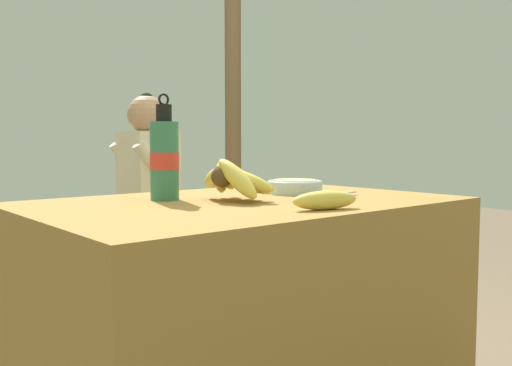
# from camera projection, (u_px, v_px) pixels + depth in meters

# --- Properties ---
(market_counter) EXTENTS (1.13, 0.75, 0.71)m
(market_counter) POSITION_uv_depth(u_px,v_px,m) (245.00, 327.00, 1.50)
(market_counter) COLOR olive
(market_counter) RESTS_ON ground_plane
(banana_bunch_ripe) EXTENTS (0.16, 0.26, 0.13)m
(banana_bunch_ripe) POSITION_uv_depth(u_px,v_px,m) (232.00, 178.00, 1.45)
(banana_bunch_ripe) COLOR #4C381E
(banana_bunch_ripe) RESTS_ON market_counter
(serving_bowl) EXTENTS (0.17, 0.17, 0.04)m
(serving_bowl) POSITION_uv_depth(u_px,v_px,m) (295.00, 186.00, 1.67)
(serving_bowl) COLOR silver
(serving_bowl) RESTS_ON market_counter
(water_bottle) EXTENTS (0.08, 0.08, 0.29)m
(water_bottle) POSITION_uv_depth(u_px,v_px,m) (164.00, 158.00, 1.47)
(water_bottle) COLOR #337556
(water_bottle) RESTS_ON market_counter
(loose_banana_front) EXTENTS (0.18, 0.09, 0.04)m
(loose_banana_front) POSITION_uv_depth(u_px,v_px,m) (325.00, 200.00, 1.26)
(loose_banana_front) COLOR #E0C64C
(loose_banana_front) RESTS_ON market_counter
(knife) EXTENTS (0.19, 0.06, 0.02)m
(knife) POSITION_uv_depth(u_px,v_px,m) (331.00, 195.00, 1.53)
(knife) COLOR #BCBCC1
(knife) RESTS_ON market_counter
(wooden_bench) EXTENTS (1.89, 0.32, 0.44)m
(wooden_bench) POSITION_uv_depth(u_px,v_px,m) (99.00, 249.00, 2.49)
(wooden_bench) COLOR brown
(wooden_bench) RESTS_ON ground_plane
(seated_vendor) EXTENTS (0.43, 0.41, 1.10)m
(seated_vendor) POSITION_uv_depth(u_px,v_px,m) (138.00, 190.00, 2.57)
(seated_vendor) COLOR #473828
(seated_vendor) RESTS_ON ground_plane
(support_post_far) EXTENTS (0.10, 0.10, 2.71)m
(support_post_far) POSITION_uv_depth(u_px,v_px,m) (233.00, 62.00, 3.32)
(support_post_far) COLOR brown
(support_post_far) RESTS_ON ground_plane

